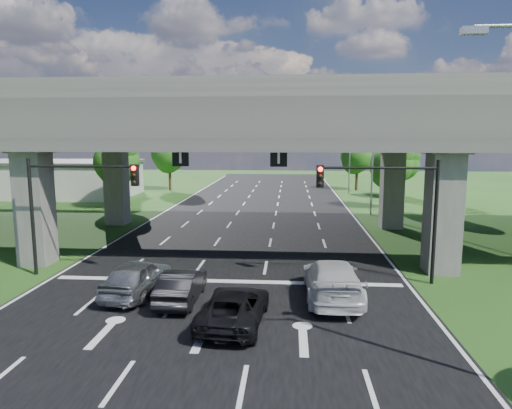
# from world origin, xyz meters

# --- Properties ---
(ground) EXTENTS (160.00, 160.00, 0.00)m
(ground) POSITION_xyz_m (0.00, 0.00, 0.00)
(ground) COLOR #214516
(ground) RESTS_ON ground
(road) EXTENTS (18.00, 120.00, 0.03)m
(road) POSITION_xyz_m (0.00, 10.00, 0.01)
(road) COLOR black
(road) RESTS_ON ground
(overpass) EXTENTS (80.00, 15.00, 10.00)m
(overpass) POSITION_xyz_m (0.00, 12.00, 7.92)
(overpass) COLOR #393633
(overpass) RESTS_ON ground
(warehouse) EXTENTS (20.00, 10.00, 4.00)m
(warehouse) POSITION_xyz_m (-26.00, 35.00, 2.00)
(warehouse) COLOR #9E9E99
(warehouse) RESTS_ON ground
(signal_right) EXTENTS (5.76, 0.54, 6.00)m
(signal_right) POSITION_xyz_m (7.82, 3.94, 4.19)
(signal_right) COLOR black
(signal_right) RESTS_ON ground
(signal_left) EXTENTS (5.76, 0.54, 6.00)m
(signal_left) POSITION_xyz_m (-7.82, 3.94, 4.19)
(signal_left) COLOR black
(signal_left) RESTS_ON ground
(streetlight_far) EXTENTS (3.38, 0.25, 10.00)m
(streetlight_far) POSITION_xyz_m (10.10, 24.00, 5.85)
(streetlight_far) COLOR gray
(streetlight_far) RESTS_ON ground
(streetlight_beyond) EXTENTS (3.38, 0.25, 10.00)m
(streetlight_beyond) POSITION_xyz_m (10.10, 40.00, 5.85)
(streetlight_beyond) COLOR gray
(streetlight_beyond) RESTS_ON ground
(tree_left_near) EXTENTS (4.50, 4.50, 7.80)m
(tree_left_near) POSITION_xyz_m (-13.95, 26.00, 4.82)
(tree_left_near) COLOR black
(tree_left_near) RESTS_ON ground
(tree_left_mid) EXTENTS (3.91, 3.90, 6.76)m
(tree_left_mid) POSITION_xyz_m (-16.95, 34.00, 4.17)
(tree_left_mid) COLOR black
(tree_left_mid) RESTS_ON ground
(tree_left_far) EXTENTS (4.80, 4.80, 8.32)m
(tree_left_far) POSITION_xyz_m (-12.95, 42.00, 5.14)
(tree_left_far) COLOR black
(tree_left_far) RESTS_ON ground
(tree_right_near) EXTENTS (4.20, 4.20, 7.28)m
(tree_right_near) POSITION_xyz_m (13.05, 28.00, 4.50)
(tree_right_near) COLOR black
(tree_right_near) RESTS_ON ground
(tree_right_mid) EXTENTS (3.91, 3.90, 6.76)m
(tree_right_mid) POSITION_xyz_m (16.05, 36.00, 4.17)
(tree_right_mid) COLOR black
(tree_right_mid) RESTS_ON ground
(tree_right_far) EXTENTS (4.50, 4.50, 7.80)m
(tree_right_far) POSITION_xyz_m (12.05, 44.00, 4.82)
(tree_right_far) COLOR black
(tree_right_far) RESTS_ON ground
(car_silver) EXTENTS (2.35, 4.86, 1.60)m
(car_silver) POSITION_xyz_m (-3.70, 1.32, 0.83)
(car_silver) COLOR #A0A2A7
(car_silver) RESTS_ON road
(car_dark) EXTENTS (1.47, 4.21, 1.39)m
(car_dark) POSITION_xyz_m (-1.52, 0.62, 0.72)
(car_dark) COLOR black
(car_dark) RESTS_ON road
(car_white) EXTENTS (2.45, 5.85, 1.69)m
(car_white) POSITION_xyz_m (4.97, 1.51, 0.87)
(car_white) COLOR #BABABA
(car_white) RESTS_ON road
(car_trailing) EXTENTS (2.56, 4.94, 1.33)m
(car_trailing) POSITION_xyz_m (1.03, -1.59, 0.69)
(car_trailing) COLOR black
(car_trailing) RESTS_ON road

